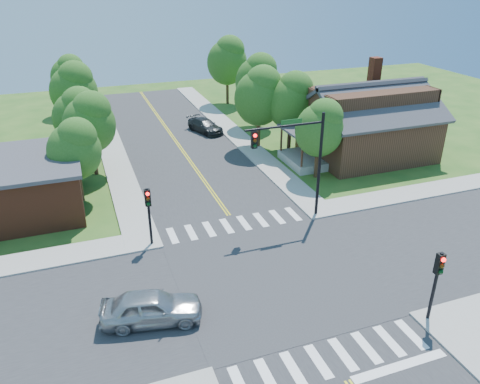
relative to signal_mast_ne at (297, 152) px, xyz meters
name	(u,v)px	position (x,y,z in m)	size (l,w,h in m)	color
ground	(273,278)	(-3.91, -5.59, -4.85)	(100.00, 100.00, 0.00)	#28571B
road_ns	(273,278)	(-3.91, -5.59, -4.83)	(10.00, 90.00, 0.04)	#2D2D30
road_ew	(273,278)	(-3.91, -5.59, -4.83)	(90.00, 10.00, 0.04)	#2D2D30
intersection_patch	(273,278)	(-3.91, -5.59, -4.85)	(10.20, 10.20, 0.06)	#2D2D30
sidewalk_ne	(361,148)	(11.90, 10.23, -4.78)	(40.00, 40.00, 0.14)	#9E9B93
crosswalk_north	(235,224)	(-3.91, 0.61, -4.80)	(8.85, 2.00, 0.01)	white
crosswalk_south	(331,358)	(-3.91, -11.79, -4.80)	(8.85, 2.00, 0.01)	white
centerline	(273,277)	(-3.91, -5.59, -4.80)	(0.30, 90.00, 0.01)	yellow
stop_bar	(399,367)	(-1.41, -13.19, -4.85)	(4.60, 0.45, 0.09)	white
signal_mast_ne	(297,152)	(0.00, 0.00, 0.00)	(5.30, 0.42, 7.20)	black
signal_pole_se	(438,274)	(1.69, -11.21, -2.19)	(0.34, 0.42, 3.80)	black
signal_pole_nw	(148,206)	(-9.51, -0.01, -2.19)	(0.34, 0.42, 3.80)	black
house_ne	(368,119)	(11.19, 8.65, -1.52)	(13.05, 8.80, 7.11)	#372013
building_nw	(2,188)	(-18.11, 7.61, -2.97)	(10.40, 8.40, 3.73)	brown
tree_e_a	(321,127)	(4.88, 5.74, -0.63)	(3.79, 3.60, 6.44)	#382314
tree_e_b	(292,99)	(5.48, 12.12, -0.08)	(4.29, 4.07, 7.29)	#382314
tree_e_c	(258,79)	(5.40, 19.93, 0.18)	(4.51, 4.29, 7.68)	#382314
tree_e_d	(228,59)	(5.43, 29.72, 0.53)	(4.83, 4.59, 8.21)	#382314
tree_w_a	(75,148)	(-13.08, 7.75, -0.77)	(3.66, 3.48, 6.23)	#382314
tree_w_b	(78,115)	(-12.52, 14.73, -0.41)	(3.99, 3.79, 6.79)	#382314
tree_w_c	(74,88)	(-12.46, 22.29, 0.10)	(4.44, 4.22, 7.56)	#382314
tree_w_d	(70,75)	(-12.68, 31.51, -0.42)	(3.98, 3.78, 6.77)	#382314
tree_house	(260,95)	(3.11, 13.76, 0.17)	(4.50, 4.28, 7.66)	#382314
tree_bldg	(90,121)	(-11.73, 12.38, -0.34)	(4.05, 3.85, 6.89)	#382314
car_silver	(151,308)	(-10.72, -6.81, -4.04)	(5.05, 2.84, 1.62)	#ABAFB3
car_dgrey	(205,126)	(-0.41, 19.79, -4.19)	(3.29, 4.92, 1.32)	#272A2B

